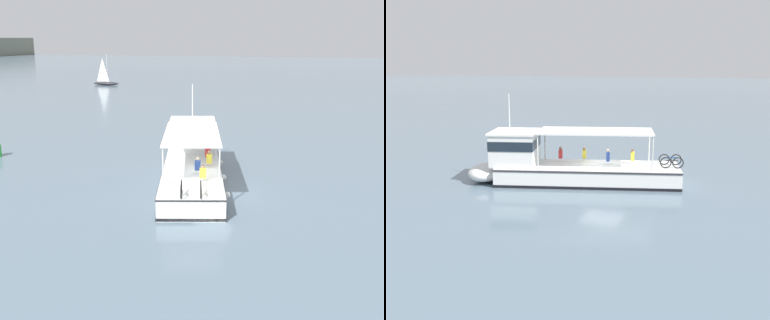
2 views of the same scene
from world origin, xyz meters
TOP-DOWN VIEW (x-y plane):
  - ground_plane at (0.00, 0.00)m, footprint 400.00×400.00m
  - ferry_main at (2.18, 1.42)m, footprint 13.07×6.26m
  - sailboat_horizon_east at (54.67, 31.93)m, footprint 1.47×4.82m

SIDE VIEW (x-z plane):
  - ground_plane at x=0.00m, z-range 0.00..0.00m
  - sailboat_horizon_east at x=54.67m, z-range -2.16..3.24m
  - ferry_main at x=2.18m, z-range -1.64..3.68m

